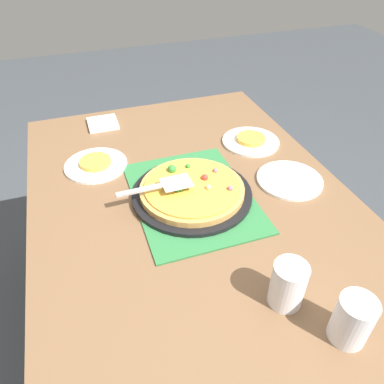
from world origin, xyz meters
name	(u,v)px	position (x,y,z in m)	size (l,w,h in m)	color
ground_plane	(192,327)	(0.00, 0.00, 0.00)	(8.00, 8.00, 0.00)	#3D4247
dining_table	(192,222)	(0.00, 0.00, 0.64)	(1.40, 1.00, 0.75)	brown
placemat	(192,196)	(0.00, 0.00, 0.75)	(0.48, 0.36, 0.01)	#2D753D
pizza_pan	(192,194)	(0.00, 0.00, 0.76)	(0.38, 0.38, 0.01)	black
pizza	(192,189)	(0.00, 0.00, 0.78)	(0.33, 0.33, 0.05)	tan
plate_near_left	(96,165)	(0.27, 0.27, 0.76)	(0.22, 0.22, 0.01)	white
plate_far_right	(251,142)	(0.24, -0.32, 0.76)	(0.22, 0.22, 0.01)	white
plate_side	(290,180)	(-0.03, -0.34, 0.76)	(0.22, 0.22, 0.01)	white
served_slice_left	(95,162)	(0.27, 0.27, 0.77)	(0.11, 0.11, 0.02)	gold
served_slice_right	(251,139)	(0.24, -0.32, 0.77)	(0.11, 0.11, 0.02)	gold
cup_near	(352,320)	(-0.56, -0.16, 0.81)	(0.08, 0.08, 0.12)	white
cup_far	(288,285)	(-0.44, -0.08, 0.81)	(0.08, 0.08, 0.12)	white
pizza_server	(162,186)	(0.00, 0.10, 0.82)	(0.07, 0.23, 0.01)	silver
napkin_stack	(103,123)	(0.57, 0.20, 0.76)	(0.12, 0.12, 0.02)	white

